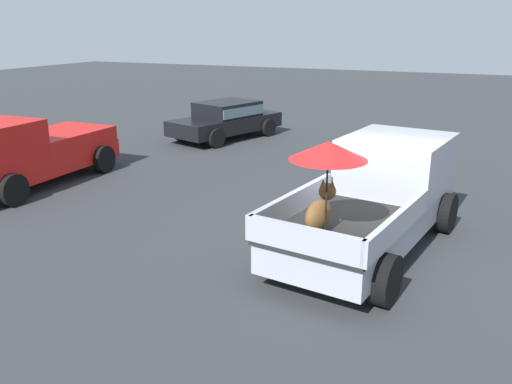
{
  "coord_description": "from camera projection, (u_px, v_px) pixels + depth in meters",
  "views": [
    {
      "loc": [
        -9.17,
        -1.86,
        4.0
      ],
      "look_at": [
        -0.74,
        1.9,
        1.1
      ],
      "focal_mm": 37.59,
      "sensor_mm": 36.0,
      "label": 1
    }
  ],
  "objects": [
    {
      "name": "pickup_truck_red",
      "position": [
        26.0,
        152.0,
        13.66
      ],
      "size": [
        4.81,
        2.19,
        1.8
      ],
      "rotation": [
        0.0,
        0.0,
        3.15
      ],
      "color": "black",
      "rests_on": "ground"
    },
    {
      "name": "parked_sedan_near",
      "position": [
        226.0,
        118.0,
        19.42
      ],
      "size": [
        4.63,
        2.99,
        1.33
      ],
      "rotation": [
        0.0,
        0.0,
        2.83
      ],
      "color": "black",
      "rests_on": "ground"
    },
    {
      "name": "pickup_truck_main",
      "position": [
        377.0,
        195.0,
        9.96
      ],
      "size": [
        5.27,
        2.87,
        2.36
      ],
      "rotation": [
        0.0,
        0.0,
        -0.15
      ],
      "color": "black",
      "rests_on": "ground"
    },
    {
      "name": "ground_plane",
      "position": [
        366.0,
        250.0,
        9.91
      ],
      "size": [
        80.0,
        80.0,
        0.0
      ],
      "primitive_type": "plane",
      "color": "#2D3033"
    }
  ]
}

